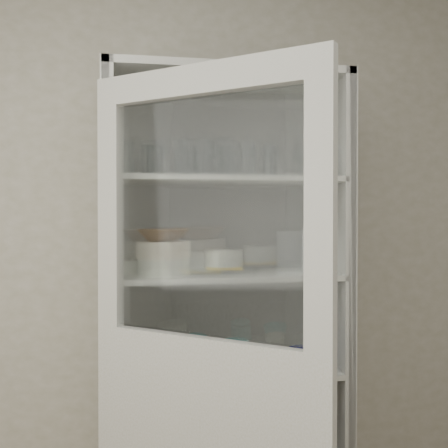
# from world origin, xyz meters

# --- Properties ---
(wall_back) EXTENTS (3.60, 0.02, 2.60)m
(wall_back) POSITION_xyz_m (0.00, 1.50, 1.30)
(wall_back) COLOR #A9A38A
(wall_back) RESTS_ON ground
(pantry_cabinet) EXTENTS (1.00, 0.45, 2.10)m
(pantry_cabinet) POSITION_xyz_m (0.20, 1.34, 0.94)
(pantry_cabinet) COLOR beige
(pantry_cabinet) RESTS_ON floor
(cupboard_door) EXTENTS (0.71, 0.62, 2.00)m
(cupboard_door) POSITION_xyz_m (0.04, 0.76, 0.87)
(cupboard_door) COLOR beige
(cupboard_door) RESTS_ON floor
(tumbler_0) EXTENTS (0.07, 0.07, 0.13)m
(tumbler_0) POSITION_xyz_m (-0.21, 1.12, 1.72)
(tumbler_0) COLOR silver
(tumbler_0) RESTS_ON shelf_glass
(tumbler_1) EXTENTS (0.08, 0.08, 0.14)m
(tumbler_1) POSITION_xyz_m (0.00, 1.14, 1.73)
(tumbler_1) COLOR silver
(tumbler_1) RESTS_ON shelf_glass
(tumbler_2) EXTENTS (0.08, 0.08, 0.15)m
(tumbler_2) POSITION_xyz_m (0.18, 1.17, 1.74)
(tumbler_2) COLOR silver
(tumbler_2) RESTS_ON shelf_glass
(tumbler_3) EXTENTS (0.08, 0.08, 0.14)m
(tumbler_3) POSITION_xyz_m (0.09, 1.12, 1.73)
(tumbler_3) COLOR silver
(tumbler_3) RESTS_ON shelf_glass
(tumbler_4) EXTENTS (0.08, 0.08, 0.14)m
(tumbler_4) POSITION_xyz_m (0.27, 1.12, 1.73)
(tumbler_4) COLOR silver
(tumbler_4) RESTS_ON shelf_glass
(tumbler_5) EXTENTS (0.08, 0.08, 0.13)m
(tumbler_5) POSITION_xyz_m (0.36, 1.12, 1.72)
(tumbler_5) COLOR silver
(tumbler_5) RESTS_ON shelf_glass
(tumbler_6) EXTENTS (0.08, 0.08, 0.14)m
(tumbler_6) POSITION_xyz_m (0.61, 1.15, 1.73)
(tumbler_6) COLOR silver
(tumbler_6) RESTS_ON shelf_glass
(tumbler_7) EXTENTS (0.08, 0.08, 0.13)m
(tumbler_7) POSITION_xyz_m (-0.10, 1.26, 1.73)
(tumbler_7) COLOR silver
(tumbler_7) RESTS_ON shelf_glass
(tumbler_8) EXTENTS (0.10, 0.10, 0.15)m
(tumbler_8) POSITION_xyz_m (-0.11, 1.29, 1.74)
(tumbler_8) COLOR silver
(tumbler_8) RESTS_ON shelf_glass
(tumbler_9) EXTENTS (0.08, 0.08, 0.16)m
(tumbler_9) POSITION_xyz_m (0.23, 1.27, 1.74)
(tumbler_9) COLOR silver
(tumbler_9) RESTS_ON shelf_glass
(tumbler_10) EXTENTS (0.09, 0.09, 0.15)m
(tumbler_10) POSITION_xyz_m (0.04, 1.26, 1.74)
(tumbler_10) COLOR silver
(tumbler_10) RESTS_ON shelf_glass
(goblet_0) EXTENTS (0.08, 0.08, 0.18)m
(goblet_0) POSITION_xyz_m (-0.06, 1.35, 1.75)
(goblet_0) COLOR silver
(goblet_0) RESTS_ON shelf_glass
(goblet_1) EXTENTS (0.08, 0.08, 0.19)m
(goblet_1) POSITION_xyz_m (0.17, 1.36, 1.76)
(goblet_1) COLOR silver
(goblet_1) RESTS_ON shelf_glass
(goblet_2) EXTENTS (0.07, 0.07, 0.16)m
(goblet_2) POSITION_xyz_m (0.43, 1.35, 1.74)
(goblet_2) COLOR silver
(goblet_2) RESTS_ON shelf_glass
(goblet_3) EXTENTS (0.08, 0.08, 0.18)m
(goblet_3) POSITION_xyz_m (0.57, 1.38, 1.75)
(goblet_3) COLOR silver
(goblet_3) RESTS_ON shelf_glass
(plate_stack_front) EXTENTS (0.21, 0.21, 0.07)m
(plate_stack_front) POSITION_xyz_m (-0.06, 1.20, 1.30)
(plate_stack_front) COLOR white
(plate_stack_front) RESTS_ON shelf_plates
(plate_stack_back) EXTENTS (0.23, 0.23, 0.06)m
(plate_stack_back) POSITION_xyz_m (-0.20, 1.36, 1.29)
(plate_stack_back) COLOR white
(plate_stack_back) RESTS_ON shelf_plates
(cream_bowl) EXTENTS (0.28, 0.28, 0.07)m
(cream_bowl) POSITION_xyz_m (-0.06, 1.20, 1.37)
(cream_bowl) COLOR beige
(cream_bowl) RESTS_ON plate_stack_front
(terracotta_bowl) EXTENTS (0.25, 0.25, 0.05)m
(terracotta_bowl) POSITION_xyz_m (-0.06, 1.20, 1.42)
(terracotta_bowl) COLOR brown
(terracotta_bowl) RESTS_ON cream_bowl
(glass_platter) EXTENTS (0.40, 0.40, 0.02)m
(glass_platter) POSITION_xyz_m (0.20, 1.26, 1.27)
(glass_platter) COLOR silver
(glass_platter) RESTS_ON shelf_plates
(yellow_trivet) EXTENTS (0.17, 0.17, 0.01)m
(yellow_trivet) POSITION_xyz_m (0.20, 1.26, 1.28)
(yellow_trivet) COLOR yellow
(yellow_trivet) RESTS_ON glass_platter
(white_ramekin) EXTENTS (0.18, 0.18, 0.07)m
(white_ramekin) POSITION_xyz_m (0.20, 1.26, 1.32)
(white_ramekin) COLOR white
(white_ramekin) RESTS_ON yellow_trivet
(grey_bowl_stack) EXTENTS (0.13, 0.13, 0.18)m
(grey_bowl_stack) POSITION_xyz_m (0.61, 1.26, 1.35)
(grey_bowl_stack) COLOR silver
(grey_bowl_stack) RESTS_ON shelf_plates
(mug_blue) EXTENTS (0.11, 0.11, 0.09)m
(mug_blue) POSITION_xyz_m (0.51, 1.19, 0.90)
(mug_blue) COLOR navy
(mug_blue) RESTS_ON shelf_mugs
(mug_teal) EXTENTS (0.12, 0.12, 0.11)m
(mug_teal) POSITION_xyz_m (0.25, 1.29, 0.91)
(mug_teal) COLOR teal
(mug_teal) RESTS_ON shelf_mugs
(mug_white) EXTENTS (0.12, 0.12, 0.09)m
(mug_white) POSITION_xyz_m (0.25, 1.19, 0.90)
(mug_white) COLOR white
(mug_white) RESTS_ON shelf_mugs
(teal_jar) EXTENTS (0.10, 0.10, 0.11)m
(teal_jar) POSITION_xyz_m (0.09, 1.33, 0.92)
(teal_jar) COLOR teal
(teal_jar) RESTS_ON shelf_mugs
(measuring_cups) EXTENTS (0.11, 0.11, 0.04)m
(measuring_cups) POSITION_xyz_m (-0.03, 1.21, 0.88)
(measuring_cups) COLOR #BCBCBC
(measuring_cups) RESTS_ON shelf_mugs
(white_canister) EXTENTS (0.14, 0.14, 0.14)m
(white_canister) POSITION_xyz_m (-0.21, 1.28, 0.93)
(white_canister) COLOR white
(white_canister) RESTS_ON shelf_mugs
(tin_box) EXTENTS (0.27, 0.23, 0.07)m
(tin_box) POSITION_xyz_m (0.49, 1.26, 0.49)
(tin_box) COLOR #9C9C9C
(tin_box) RESTS_ON shelf_bot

